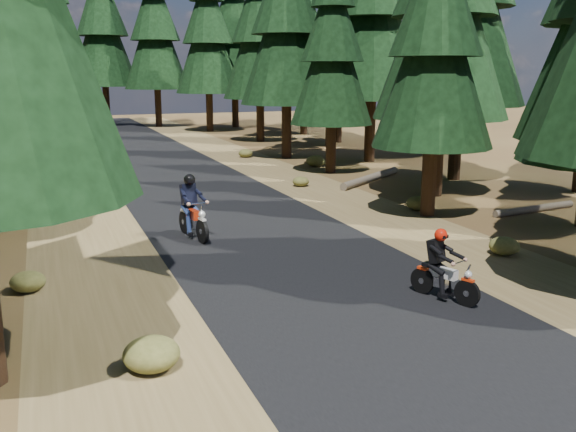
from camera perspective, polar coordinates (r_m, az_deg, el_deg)
The scene contains 10 objects.
ground at distance 14.95m, azimuth 2.07°, elevation -5.30°, with size 120.00×120.00×0.00m, color #4C321B.
road at distance 19.47m, azimuth -3.70°, elevation -1.03°, with size 6.00×100.00×0.01m, color black.
shoulder_l at distance 18.68m, azimuth -17.30°, elevation -2.20°, with size 3.20×100.00×0.01m, color brown.
shoulder_r at distance 21.26m, azimuth 8.21°, elevation 0.03°, with size 3.20×100.00×0.01m, color brown.
pine_forest at distance 34.73m, azimuth -12.28°, elevation 17.82°, with size 34.59×55.08×16.32m.
log_near at distance 27.89m, azimuth 7.38°, elevation 3.39°, with size 0.32×0.32×5.27m, color #4C4233.
log_far at distance 23.10m, azimuth 21.04°, elevation 0.61°, with size 0.24×0.24×3.57m, color #4C4233.
understory_shrubs at distance 22.27m, azimuth -3.23°, elevation 1.38°, with size 14.49×30.32×0.59m.
rider_lead at distance 13.61m, azimuth 13.75°, elevation -5.28°, with size 1.08×1.73×1.49m.
rider_follow at distance 18.25m, azimuth -8.44°, elevation -0.13°, with size 0.93×2.10×1.81m.
Camera 1 is at (-5.60, -13.07, 4.61)m, focal length 40.00 mm.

